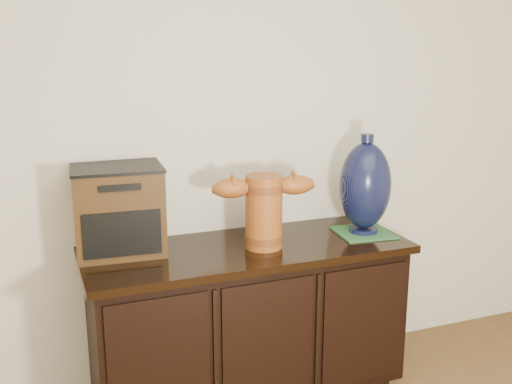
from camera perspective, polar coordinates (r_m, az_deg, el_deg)
name	(u,v)px	position (r m, az deg, el deg)	size (l,w,h in m)	color
sideboard	(248,321)	(2.84, -0.80, -12.23)	(1.46, 0.56, 0.75)	black
terracotta_vessel	(264,207)	(2.63, 0.76, -1.46)	(0.47, 0.19, 0.33)	#934D1A
tv_radio	(119,210)	(2.63, -12.95, -1.66)	(0.40, 0.33, 0.38)	#39240E
green_mat	(363,232)	(2.92, 10.16, -3.81)	(0.25, 0.25, 0.01)	#295B2E
lamp_base	(365,186)	(2.86, 10.35, 0.55)	(0.27, 0.27, 0.47)	black
spray_can	(266,221)	(2.79, 0.96, -2.82)	(0.05, 0.05, 0.15)	maroon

